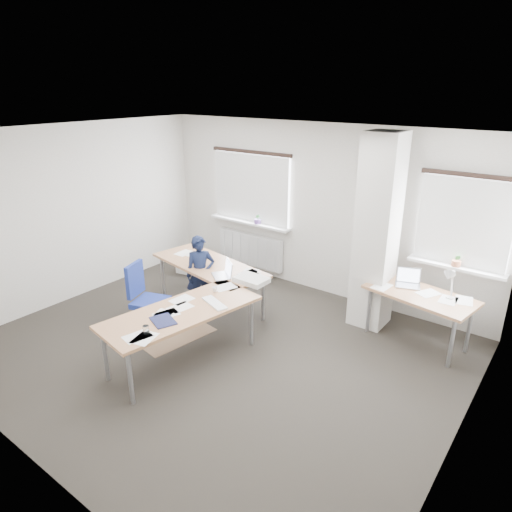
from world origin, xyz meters
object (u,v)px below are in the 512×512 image
Objects in this scene: desk_main at (200,288)px; task_chair at (149,312)px; desk_side at (421,297)px; person at (201,274)px.

task_chair is at bearing -137.70° from desk_main.
desk_side reaches higher than task_chair.
desk_main is at bearing -95.95° from person.
task_chair is at bearing -149.37° from person.
desk_side reaches higher than desk_main.
person is at bearing -150.22° from desk_side.
desk_side is 1.48× the size of task_chair.
task_chair is (-0.63, -0.40, -0.41)m from desk_main.
task_chair is 0.97m from person.
person reaches higher than task_chair.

